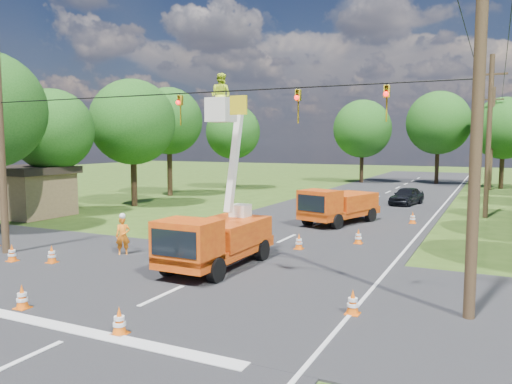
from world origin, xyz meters
The scene contains 30 objects.
ground centered at (0.00, 20.00, 0.00)m, with size 140.00×140.00×0.00m, color #2F4A16.
road_main centered at (0.00, 20.00, 0.00)m, with size 12.00×100.00×0.06m, color black.
road_cross centered at (0.00, 2.00, 0.00)m, with size 56.00×10.00×0.07m, color black.
stop_bar centered at (0.00, -3.20, 0.00)m, with size 9.00×0.45×0.02m, color silver.
edge_line centered at (5.60, 20.00, 0.00)m, with size 0.12×90.00×0.02m, color silver.
bucket_truck centered at (-0.25, 3.69, 1.54)m, with size 2.30×5.60×7.20m.
second_truck centered at (0.93, 15.45, 1.08)m, with size 3.61×5.90×2.08m.
ground_worker centered at (-4.87, 3.94, 0.81)m, with size 0.59×0.39×1.62m, color #FF9F15.
distant_car centered at (3.04, 26.27, 0.67)m, with size 1.59×3.94×1.34m, color black.
traffic_cone_0 centered at (-2.85, -2.63, 0.36)m, with size 0.38×0.38×0.71m.
traffic_cone_1 centered at (0.90, -2.92, 0.36)m, with size 0.38×0.38×0.71m.
traffic_cone_2 centered at (1.36, 8.11, 0.36)m, with size 0.38×0.38×0.71m.
traffic_cone_3 centered at (3.40, 10.41, 0.36)m, with size 0.38×0.38×0.71m.
traffic_cone_4 centered at (-6.38, 1.60, 0.36)m, with size 0.38×0.38×0.71m.
traffic_cone_5 centered at (-7.98, 1.09, 0.36)m, with size 0.38×0.38×0.71m.
traffic_cone_7 centered at (4.79, 17.43, 0.36)m, with size 0.38×0.38×0.71m.
traffic_cone_8 centered at (5.64, 0.95, 0.36)m, with size 0.38×0.38×0.71m.
pole_right_near centered at (8.50, 2.00, 5.11)m, with size 1.80×0.30×10.00m.
pole_right_mid centered at (8.50, 22.00, 5.11)m, with size 1.80×0.30×10.00m.
pole_right_far centered at (8.50, 42.00, 5.11)m, with size 1.80×0.30×10.00m.
pole_left centered at (-9.50, 2.00, 4.50)m, with size 0.30×0.30×9.00m.
signal_span centered at (2.23, 1.99, 5.88)m, with size 18.00×0.29×1.07m.
shed centered at (-18.00, 10.00, 1.62)m, with size 5.50×4.50×3.15m.
tree_left_c centered at (-16.50, 11.00, 5.44)m, with size 5.20×5.20×8.06m.
tree_left_d centered at (-15.00, 17.00, 6.12)m, with size 6.20×6.20×9.24m.
tree_left_e centered at (-16.80, 24.00, 6.49)m, with size 5.80×5.80×9.41m.
tree_left_f centered at (-14.80, 32.00, 5.69)m, with size 5.40×5.40×8.40m.
tree_far_a centered at (-5.00, 45.00, 6.19)m, with size 6.60×6.60×9.50m.
tree_far_b centered at (3.00, 47.00, 6.81)m, with size 7.00×7.00×10.32m.
tree_far_c centered at (9.50, 44.00, 6.06)m, with size 6.20×6.20×9.18m.
Camera 1 is at (8.99, -12.04, 4.70)m, focal length 35.00 mm.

